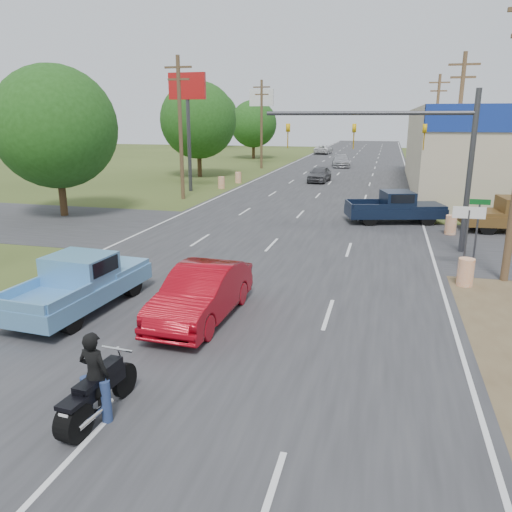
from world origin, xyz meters
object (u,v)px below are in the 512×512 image
(rider, at_px, (95,379))
(distant_car_grey, at_px, (320,174))
(distant_car_silver, at_px, (341,161))
(motorcycle, at_px, (94,397))
(blue_pickup, at_px, (82,281))
(navy_pickup, at_px, (397,207))
(red_convertible, at_px, (201,294))
(distant_car_white, at_px, (323,149))

(rider, xyz_separation_m, distant_car_grey, (-0.85, 39.21, -0.16))
(distant_car_silver, bearing_deg, rider, -97.59)
(motorcycle, height_order, rider, rider)
(rider, height_order, blue_pickup, rider)
(motorcycle, height_order, distant_car_silver, distant_car_silver)
(navy_pickup, distance_m, distant_car_silver, 33.85)
(red_convertible, height_order, navy_pickup, navy_pickup)
(red_convertible, relative_size, blue_pickup, 0.90)
(rider, bearing_deg, blue_pickup, -49.54)
(motorcycle, bearing_deg, blue_pickup, 130.06)
(rider, height_order, navy_pickup, navy_pickup)
(red_convertible, xyz_separation_m, distant_car_grey, (-1.03, 33.84, -0.07))
(distant_car_grey, bearing_deg, blue_pickup, -90.77)
(navy_pickup, xyz_separation_m, distant_car_silver, (-6.25, 33.27, -0.16))
(red_convertible, height_order, distant_car_grey, red_convertible)
(rider, distance_m, blue_pickup, 6.48)
(blue_pickup, height_order, distant_car_grey, blue_pickup)
(motorcycle, height_order, distant_car_grey, distant_car_grey)
(blue_pickup, relative_size, distant_car_silver, 1.05)
(motorcycle, relative_size, distant_car_grey, 0.56)
(distant_car_grey, xyz_separation_m, distant_car_white, (-4.41, 37.81, 0.01))
(distant_car_white, bearing_deg, rider, 97.06)
(distant_car_grey, bearing_deg, distant_car_silver, 92.13)
(distant_car_grey, distance_m, distant_car_white, 38.06)
(rider, height_order, distant_car_white, rider)
(motorcycle, distance_m, distant_car_white, 77.26)
(motorcycle, xyz_separation_m, rider, (0.01, 0.07, 0.35))
(motorcycle, xyz_separation_m, distant_car_white, (-5.26, 77.08, 0.20))
(blue_pickup, bearing_deg, distant_car_grey, 88.77)
(rider, relative_size, distant_car_silver, 0.35)
(rider, distance_m, distant_car_white, 77.19)
(navy_pickup, height_order, distant_car_silver, navy_pickup)
(distant_car_grey, height_order, distant_car_white, distant_car_white)
(blue_pickup, bearing_deg, distant_car_silver, 89.69)
(rider, xyz_separation_m, navy_pickup, (5.94, 21.59, 0.02))
(red_convertible, relative_size, distant_car_silver, 0.94)
(red_convertible, height_order, rider, rider)
(motorcycle, xyz_separation_m, distant_car_silver, (-0.31, 54.93, 0.21))
(distant_car_white, bearing_deg, red_convertible, 97.49)
(red_convertible, distance_m, navy_pickup, 17.22)
(rider, relative_size, blue_pickup, 0.33)
(rider, height_order, distant_car_silver, rider)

